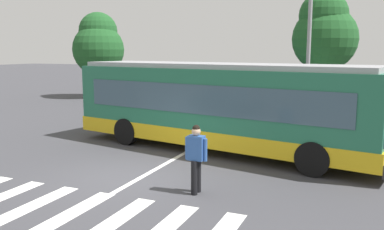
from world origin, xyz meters
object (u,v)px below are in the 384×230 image
Objects in this scene: parked_car_blue at (265,96)px; parked_car_silver at (307,98)px; parked_car_teal at (222,94)px; background_tree_left at (98,44)px; city_transit_bus at (219,106)px; twin_arm_street_lamp at (310,16)px; background_tree_right at (324,32)px; pedestrian_crossing_street at (196,155)px.

parked_car_blue is 2.52m from parked_car_silver.
parked_car_blue is (2.76, 0.01, 0.00)m from parked_car_teal.
parked_car_blue is at bearing -5.03° from background_tree_left.
background_tree_left is at bearing 175.63° from parked_car_silver.
twin_arm_street_lamp is (1.88, 8.42, 3.62)m from city_transit_bus.
background_tree_right is (0.58, 2.21, 3.85)m from parked_car_silver.
twin_arm_street_lamp is at bearing -27.17° from parked_car_teal.
parked_car_silver is (1.55, 11.26, -0.82)m from city_transit_bus.
parked_car_silver is (0.60, 15.72, -0.20)m from pedestrian_crossing_street.
parked_car_silver is at bearing 82.14° from city_transit_bus.
parked_car_teal is 0.56× the size of twin_arm_street_lamp.
parked_car_silver is at bearing -0.97° from parked_car_blue.
background_tree_left reaches higher than city_transit_bus.
background_tree_right is at bearing 75.24° from parked_car_silver.
background_tree_left is at bearing -176.29° from background_tree_right.
parked_car_blue is (-0.96, 11.31, -0.82)m from city_transit_bus.
pedestrian_crossing_street is 0.27× the size of background_tree_left.
twin_arm_street_lamp is (5.60, -2.87, 4.44)m from parked_car_teal.
parked_car_teal is 0.65× the size of background_tree_right.
twin_arm_street_lamp is 1.17× the size of background_tree_right.
city_transit_bus reaches higher than parked_car_teal.
background_tree_right reaches higher than pedestrian_crossing_street.
city_transit_bus is 18.77m from background_tree_left.
city_transit_bus is at bearing -102.58° from twin_arm_street_lamp.
parked_car_teal is (-3.72, 11.30, -0.82)m from city_transit_bus.
pedestrian_crossing_street is 22.66m from background_tree_left.
parked_car_blue is 0.72× the size of background_tree_left.
twin_arm_street_lamp reaches higher than city_transit_bus.
pedestrian_crossing_street is (0.95, -4.45, -0.62)m from city_transit_bus.
parked_car_silver is 4.48m from background_tree_right.
parked_car_teal and parked_car_silver have the same top height.
background_tree_left is (-15.73, 4.02, -1.24)m from twin_arm_street_lamp.
parked_car_blue is at bearing 134.57° from twin_arm_street_lamp.
pedestrian_crossing_street is 16.43m from parked_car_teal.
background_tree_left is 0.89× the size of background_tree_right.
pedestrian_crossing_street is 0.24× the size of background_tree_right.
pedestrian_crossing_street is at bearing -94.12° from twin_arm_street_lamp.
city_transit_bus is 1.39× the size of twin_arm_street_lamp.
parked_car_blue is 6.01m from twin_arm_street_lamp.
pedestrian_crossing_street is at bearing -73.48° from parked_car_teal.
pedestrian_crossing_street is at bearing -92.19° from parked_car_silver.
city_transit_bus is 9.36m from twin_arm_street_lamp.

